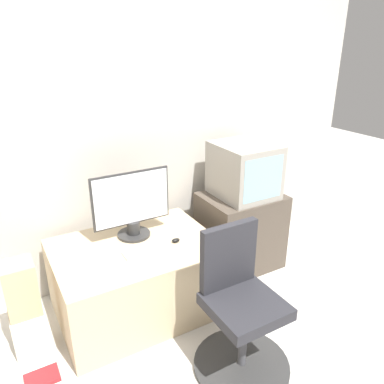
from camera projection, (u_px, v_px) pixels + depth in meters
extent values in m
plane|color=beige|center=(226.00, 372.00, 2.26)|extent=(12.00, 12.00, 0.00)
cube|color=beige|center=(132.00, 120.00, 2.84)|extent=(4.40, 0.05, 2.60)
cube|color=#CCB289|center=(137.00, 277.00, 2.71)|extent=(1.12, 0.82, 0.53)
cube|color=#4C4238|center=(240.00, 230.00, 3.24)|extent=(0.65, 0.51, 0.66)
cylinder|color=#2D2D2D|center=(134.00, 234.00, 2.74)|extent=(0.24, 0.24, 0.02)
cylinder|color=#2D2D2D|center=(133.00, 227.00, 2.71)|extent=(0.09, 0.09, 0.09)
cube|color=#2D2D2D|center=(131.00, 198.00, 2.63)|extent=(0.57, 0.01, 0.39)
cube|color=silver|center=(132.00, 198.00, 2.63)|extent=(0.54, 0.02, 0.36)
cube|color=white|center=(146.00, 250.00, 2.53)|extent=(0.32, 0.12, 0.01)
ellipsoid|color=black|center=(176.00, 240.00, 2.64)|extent=(0.06, 0.04, 0.03)
cube|color=gray|center=(244.00, 170.00, 3.04)|extent=(0.44, 0.49, 0.44)
cube|color=#8CC6E5|center=(263.00, 179.00, 2.85)|extent=(0.36, 0.01, 0.34)
cylinder|color=#333333|center=(241.00, 364.00, 2.30)|extent=(0.59, 0.59, 0.03)
cylinder|color=#4C4C51|center=(243.00, 338.00, 2.22)|extent=(0.05, 0.05, 0.39)
cube|color=#28282D|center=(245.00, 306.00, 2.13)|extent=(0.41, 0.41, 0.07)
cube|color=#28282D|center=(229.00, 256.00, 2.18)|extent=(0.37, 0.05, 0.41)
cube|color=beige|center=(29.00, 330.00, 2.39)|extent=(0.20, 0.21, 0.29)
cube|color=#D1B27F|center=(21.00, 288.00, 2.27)|extent=(0.19, 0.19, 0.35)
cube|color=maroon|center=(42.00, 378.00, 2.21)|extent=(0.19, 0.13, 0.02)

